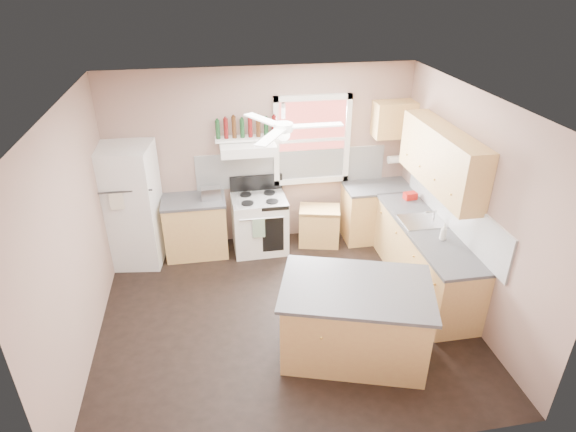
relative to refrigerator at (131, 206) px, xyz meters
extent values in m
plane|color=black|center=(1.93, -1.66, -0.89)|extent=(4.50, 4.50, 0.00)
plane|color=white|center=(1.93, -1.66, 1.81)|extent=(4.50, 4.50, 0.00)
cube|color=gray|center=(1.93, 0.36, 0.46)|extent=(4.50, 0.05, 2.70)
cube|color=gray|center=(4.21, -1.66, 0.46)|extent=(0.05, 4.00, 2.70)
cube|color=gray|center=(-0.34, -1.66, 0.46)|extent=(0.05, 4.00, 2.70)
cube|color=white|center=(2.38, 0.33, 0.29)|extent=(2.90, 0.03, 0.55)
cube|color=white|center=(4.17, -1.36, 0.29)|extent=(0.03, 2.60, 0.55)
cube|color=maroon|center=(2.68, 0.32, 0.71)|extent=(1.00, 0.02, 1.20)
cube|color=white|center=(2.68, 0.30, 0.71)|extent=(1.16, 0.07, 1.36)
cube|color=white|center=(0.00, 0.00, 0.00)|extent=(0.84, 0.83, 1.78)
cube|color=tan|center=(0.87, 0.04, -0.46)|extent=(0.90, 0.60, 0.86)
cube|color=#434345|center=(0.87, 0.04, -0.01)|extent=(0.92, 0.62, 0.04)
cube|color=silver|center=(1.14, 0.00, 0.10)|extent=(0.29, 0.17, 0.18)
cube|color=white|center=(1.83, -0.01, -0.46)|extent=(0.81, 0.66, 0.86)
cube|color=white|center=(1.70, 0.09, 0.73)|extent=(0.78, 0.50, 0.14)
cube|color=white|center=(1.70, 0.21, 0.83)|extent=(0.90, 0.26, 0.03)
cube|color=tan|center=(2.76, -0.01, -0.58)|extent=(0.69, 0.54, 0.61)
cube|color=tan|center=(3.68, 0.04, -0.46)|extent=(1.00, 0.60, 0.86)
cube|color=tan|center=(3.88, -1.36, -0.46)|extent=(0.60, 2.20, 0.86)
cube|color=#434345|center=(3.68, 0.04, -0.01)|extent=(1.02, 0.62, 0.04)
cube|color=#434345|center=(3.87, -1.36, -0.01)|extent=(0.62, 2.22, 0.04)
cube|color=silver|center=(3.87, -1.16, 0.01)|extent=(0.55, 0.45, 0.03)
cylinder|color=silver|center=(4.03, -1.16, 0.08)|extent=(0.03, 0.03, 0.14)
cube|color=tan|center=(4.01, -1.16, 0.89)|extent=(0.33, 1.80, 0.76)
cube|color=tan|center=(3.88, 0.17, 1.01)|extent=(0.60, 0.33, 0.52)
cylinder|color=white|center=(4.00, 0.20, 0.36)|extent=(0.26, 0.12, 0.12)
cube|color=tan|center=(2.59, -2.41, -0.46)|extent=(1.74, 1.37, 0.86)
cube|color=#434345|center=(2.59, -2.41, -0.01)|extent=(1.85, 1.49, 0.04)
cylinder|color=white|center=(1.93, -1.66, 1.56)|extent=(0.20, 0.20, 0.08)
imported|color=silver|center=(3.93, -1.65, 0.12)|extent=(0.12, 0.12, 0.22)
cube|color=red|center=(3.98, -0.49, 0.06)|extent=(0.19, 0.14, 0.10)
cylinder|color=#143819|center=(1.30, 0.21, 0.98)|extent=(0.06, 0.06, 0.27)
cylinder|color=#590F0F|center=(1.42, 0.21, 0.99)|extent=(0.06, 0.06, 0.29)
cylinder|color=#3F230F|center=(1.53, 0.21, 1.00)|extent=(0.06, 0.06, 0.31)
cylinder|color=#143819|center=(1.64, 0.21, 0.98)|extent=(0.06, 0.06, 0.27)
cylinder|color=#590F0F|center=(1.76, 0.21, 0.99)|extent=(0.06, 0.06, 0.29)
cylinder|color=#3F230F|center=(1.87, 0.21, 1.00)|extent=(0.06, 0.06, 0.31)
cylinder|color=#143819|center=(1.99, 0.21, 0.98)|extent=(0.06, 0.06, 0.27)
cylinder|color=#590F0F|center=(2.10, 0.21, 0.99)|extent=(0.06, 0.06, 0.29)
camera|label=1|loc=(1.16, -6.39, 3.06)|focal=30.00mm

